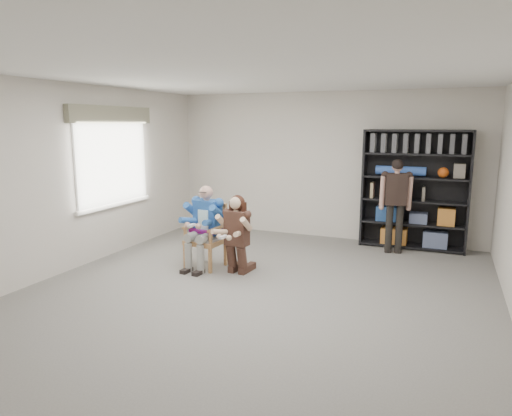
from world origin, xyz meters
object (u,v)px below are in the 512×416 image
at_px(armchair, 205,236).
at_px(kneeling_woman, 236,235).
at_px(seated_man, 205,227).
at_px(standing_man, 395,207).
at_px(bookshelf, 414,190).

distance_m(armchair, kneeling_woman, 0.60).
xyz_separation_m(seated_man, kneeling_woman, (0.58, -0.12, -0.05)).
distance_m(armchair, standing_man, 3.27).
relative_size(seated_man, kneeling_woman, 1.09).
bearing_deg(bookshelf, standing_man, -120.05).
relative_size(kneeling_woman, standing_man, 0.73).
bearing_deg(seated_man, standing_man, 42.08).
xyz_separation_m(bookshelf, standing_man, (-0.26, -0.45, -0.24)).
bearing_deg(armchair, kneeling_woman, -6.60).
bearing_deg(standing_man, bookshelf, 48.14).
bearing_deg(armchair, standing_man, 42.08).
bearing_deg(kneeling_woman, armchair, 173.40).
distance_m(kneeling_woman, standing_man, 2.91).
height_order(seated_man, standing_man, standing_man).
bearing_deg(bookshelf, armchair, -139.88).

